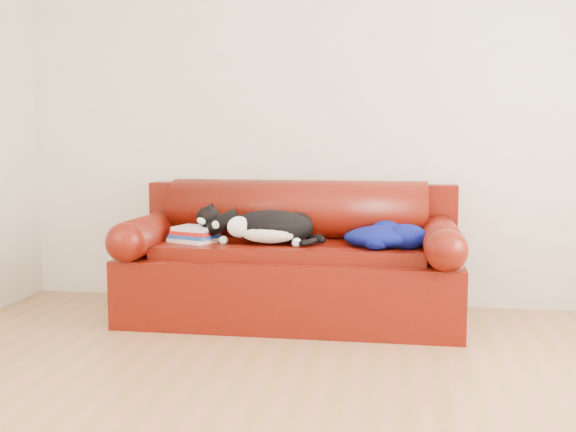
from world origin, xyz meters
name	(u,v)px	position (x,y,z in m)	size (l,w,h in m)	color
ground	(293,414)	(0.00, 0.00, 0.00)	(4.50, 4.50, 0.00)	olive
room_shell	(325,5)	(0.12, 0.02, 1.67)	(4.52, 4.02, 2.61)	beige
sofa_base	(292,283)	(-0.24, 1.49, 0.24)	(2.10, 0.90, 0.50)	#400204
sofa_back	(297,230)	(-0.24, 1.74, 0.54)	(2.10, 1.01, 0.88)	#400204
book_stack	(195,234)	(-0.85, 1.40, 0.55)	(0.34, 0.31, 0.10)	silver
cat	(270,228)	(-0.36, 1.38, 0.60)	(0.76, 0.39, 0.27)	black
blanket	(384,236)	(0.34, 1.39, 0.57)	(0.53, 0.42, 0.15)	#070249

